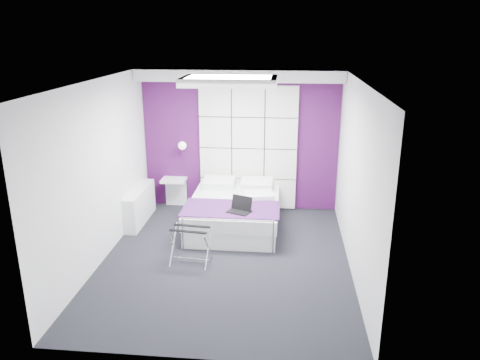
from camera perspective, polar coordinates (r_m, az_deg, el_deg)
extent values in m
plane|color=black|center=(7.02, -1.75, -9.68)|extent=(4.40, 4.40, 0.00)
plane|color=white|center=(6.25, -1.97, 11.95)|extent=(4.40, 4.40, 0.00)
plane|color=silver|center=(8.63, 0.03, 4.85)|extent=(3.60, 0.00, 3.60)
plane|color=silver|center=(6.98, -16.68, 0.92)|extent=(0.00, 4.40, 4.40)
plane|color=silver|center=(6.54, 13.99, 0.03)|extent=(0.00, 4.40, 4.40)
cube|color=#430F44|center=(8.62, 0.03, 4.84)|extent=(3.58, 0.02, 2.58)
cube|color=white|center=(8.19, -0.14, 12.66)|extent=(3.58, 0.50, 0.20)
sphere|color=white|center=(8.67, -7.00, 4.25)|extent=(0.15, 0.15, 0.15)
cube|color=white|center=(8.41, -12.14, -3.04)|extent=(0.22, 1.20, 0.60)
cube|color=white|center=(8.03, -0.71, -4.89)|extent=(1.44, 1.81, 0.27)
cube|color=silver|center=(7.94, -0.71, -3.24)|extent=(1.48, 1.85, 0.23)
cube|color=#3D144A|center=(7.48, -1.09, -3.55)|extent=(1.54, 0.81, 0.03)
cube|color=white|center=(8.86, -8.07, 0.00)|extent=(0.45, 0.35, 0.05)
cube|color=black|center=(6.75, -6.10, -5.92)|extent=(0.55, 0.40, 0.01)
cube|color=black|center=(7.31, -0.11, -3.90)|extent=(0.34, 0.24, 0.02)
cube|color=black|center=(7.38, -0.02, -2.66)|extent=(0.34, 0.01, 0.23)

